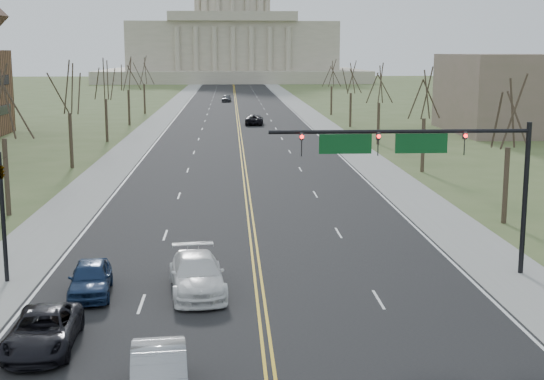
{
  "coord_description": "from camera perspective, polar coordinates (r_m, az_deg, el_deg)",
  "views": [
    {
      "loc": [
        -1.23,
        -20.45,
        10.41
      ],
      "look_at": [
        1.01,
        19.73,
        3.0
      ],
      "focal_mm": 50.0,
      "sensor_mm": 36.0,
      "label": 1
    }
  ],
  "objects": [
    {
      "name": "signal_left",
      "position": [
        36.09,
        -19.66,
        -0.87
      ],
      "size": [
        0.32,
        0.36,
        6.0
      ],
      "color": "black",
      "rests_on": "ground"
    },
    {
      "name": "tree_l_2",
      "position": [
        89.66,
        -12.47,
        7.97
      ],
      "size": [
        3.96,
        3.96,
        9.0
      ],
      "color": "#31271D",
      "rests_on": "ground"
    },
    {
      "name": "tree_r_3",
      "position": [
        105.85,
        5.97,
        8.29
      ],
      "size": [
        3.74,
        3.74,
        8.5
      ],
      "color": "#31271D",
      "rests_on": "ground"
    },
    {
      "name": "cross_road",
      "position": [
        28.44,
        -0.5,
        -11.02
      ],
      "size": [
        120.0,
        14.0,
        0.01
      ],
      "primitive_type": "cube",
      "color": "black",
      "rests_on": "ground"
    },
    {
      "name": "tree_l_1",
      "position": [
        70.0,
        -15.07,
        7.24
      ],
      "size": [
        3.96,
        3.96,
        9.0
      ],
      "color": "#31271D",
      "rests_on": "ground"
    },
    {
      "name": "car_sb_inner_lead",
      "position": [
        23.61,
        -8.5,
        -13.7
      ],
      "size": [
        2.13,
        4.93,
        1.58
      ],
      "primitive_type": "imported",
      "rotation": [
        0.0,
        0.0,
        0.1
      ],
      "color": "gray",
      "rests_on": "road"
    },
    {
      "name": "car_sb_outer_lead",
      "position": [
        28.32,
        -16.86,
        -10.1
      ],
      "size": [
        2.44,
        4.99,
        1.36
      ],
      "primitive_type": "imported",
      "rotation": [
        0.0,
        0.0,
        0.04
      ],
      "color": "black",
      "rests_on": "road"
    },
    {
      "name": "tree_r_4",
      "position": [
        125.62,
        4.52,
        8.64
      ],
      "size": [
        3.74,
        3.74,
        8.5
      ],
      "color": "#31271D",
      "rests_on": "ground"
    },
    {
      "name": "car_sb_inner_second",
      "position": [
        33.3,
        -5.67,
        -6.34
      ],
      "size": [
        2.9,
        5.83,
        1.63
      ],
      "primitive_type": "imported",
      "rotation": [
        0.0,
        0.0,
        0.11
      ],
      "color": "white",
      "rests_on": "road"
    },
    {
      "name": "sidewalk_left",
      "position": [
        131.3,
        -7.92,
        5.79
      ],
      "size": [
        4.0,
        380.0,
        0.03
      ],
      "primitive_type": "cube",
      "color": "gray",
      "rests_on": "ground"
    },
    {
      "name": "car_sb_outer_second",
      "position": [
        33.77,
        -13.51,
        -6.48
      ],
      "size": [
        2.19,
        4.52,
        1.49
      ],
      "primitive_type": "imported",
      "rotation": [
        0.0,
        0.0,
        0.1
      ],
      "color": "navy",
      "rests_on": "road"
    },
    {
      "name": "tree_l_0",
      "position": [
        50.62,
        -19.66,
        5.9
      ],
      "size": [
        3.96,
        3.96,
        9.0
      ],
      "color": "#31271D",
      "rests_on": "ground"
    },
    {
      "name": "edge_line_left",
      "position": [
        131.14,
        -6.96,
        5.81
      ],
      "size": [
        0.15,
        380.0,
        0.01
      ],
      "primitive_type": "cube",
      "color": "silver",
      "rests_on": "road"
    },
    {
      "name": "road",
      "position": [
        130.87,
        -2.65,
        5.86
      ],
      "size": [
        20.0,
        380.0,
        0.01
      ],
      "primitive_type": "cube",
      "color": "black",
      "rests_on": "ground"
    },
    {
      "name": "tree_l_4",
      "position": [
        129.28,
        -9.64,
        8.75
      ],
      "size": [
        3.96,
        3.96,
        9.0
      ],
      "color": "#31271D",
      "rests_on": "ground"
    },
    {
      "name": "edge_line_right",
      "position": [
        131.32,
        1.65,
        5.89
      ],
      "size": [
        0.15,
        380.0,
        0.01
      ],
      "primitive_type": "cube",
      "color": "silver",
      "rests_on": "road"
    },
    {
      "name": "signal_mast",
      "position": [
        35.34,
        11.06,
        2.68
      ],
      "size": [
        12.12,
        0.44,
        7.2
      ],
      "color": "black",
      "rests_on": "ground"
    },
    {
      "name": "tree_r_2",
      "position": [
        86.17,
        8.09,
        7.76
      ],
      "size": [
        3.74,
        3.74,
        8.5
      ],
      "color": "#31271D",
      "rests_on": "ground"
    },
    {
      "name": "tree_r_1",
      "position": [
        66.69,
        11.43,
        6.91
      ],
      "size": [
        3.74,
        3.74,
        8.5
      ],
      "color": "#31271D",
      "rests_on": "ground"
    },
    {
      "name": "sidewalk_right",
      "position": [
        131.53,
        2.61,
        5.89
      ],
      "size": [
        4.0,
        380.0,
        0.03
      ],
      "primitive_type": "cube",
      "color": "gray",
      "rests_on": "ground"
    },
    {
      "name": "car_far_sb",
      "position": [
        158.12,
        -3.45,
        6.91
      ],
      "size": [
        2.19,
        4.51,
        1.48
      ],
      "primitive_type": "imported",
      "rotation": [
        0.0,
        0.0,
        -0.1
      ],
      "color": "#54565D",
      "rests_on": "road"
    },
    {
      "name": "car_far_nb",
      "position": [
        108.76,
        -1.35,
        5.33
      ],
      "size": [
        2.8,
        5.43,
        1.47
      ],
      "primitive_type": "imported",
      "rotation": [
        0.0,
        0.0,
        3.07
      ],
      "color": "black",
      "rests_on": "road"
    },
    {
      "name": "center_line",
      "position": [
        130.86,
        -2.65,
        5.87
      ],
      "size": [
        0.42,
        380.0,
        0.01
      ],
      "primitive_type": "cube",
      "color": "gold",
      "rests_on": "road"
    },
    {
      "name": "tree_l_3",
      "position": [
        109.44,
        -10.8,
        8.43
      ],
      "size": [
        3.96,
        3.96,
        9.0
      ],
      "color": "#31271D",
      "rests_on": "ground"
    },
    {
      "name": "tree_r_0",
      "position": [
        47.65,
        17.46,
        5.31
      ],
      "size": [
        3.74,
        3.74,
        8.5
      ],
      "color": "#31271D",
      "rests_on": "ground"
    },
    {
      "name": "capitol",
      "position": [
        270.39,
        -2.98,
        11.22
      ],
      "size": [
        90.0,
        60.0,
        50.0
      ],
      "color": "beige",
      "rests_on": "ground"
    }
  ]
}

